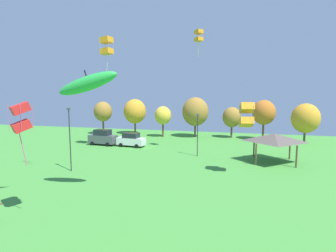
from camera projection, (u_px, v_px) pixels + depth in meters
name	position (u px, v px, depth m)	size (l,w,h in m)	color
kite_flying_0	(247.00, 115.00, 26.50)	(1.53, 1.67, 2.62)	orange
kite_flying_1	(21.00, 117.00, 16.96)	(1.52, 1.55, 4.23)	red
kite_flying_3	(107.00, 46.00, 38.60)	(1.75, 1.68, 5.86)	orange
kite_flying_5	(87.00, 84.00, 21.00)	(5.50, 1.30, 2.62)	green
kite_flying_6	(199.00, 36.00, 36.15)	(1.32, 1.32, 3.63)	orange
parked_car_leftmost	(103.00, 137.00, 43.81)	(4.86, 2.31, 2.61)	#4C5156
parked_car_second_from_left	(131.00, 140.00, 42.42)	(4.66, 2.24, 2.24)	silver
park_pavilion	(274.00, 138.00, 32.38)	(5.75, 5.26, 3.60)	brown
light_post_0	(70.00, 136.00, 28.44)	(0.36, 0.20, 6.97)	#2D2D33
light_post_1	(198.00, 132.00, 35.53)	(0.36, 0.20, 5.82)	#2D2D33
treeline_tree_0	(103.00, 112.00, 55.81)	(3.84, 3.84, 6.95)	brown
treeline_tree_1	(135.00, 111.00, 56.14)	(4.77, 4.77, 7.48)	brown
treeline_tree_2	(163.00, 116.00, 52.19)	(3.31, 3.31, 6.11)	brown
treeline_tree_3	(195.00, 112.00, 51.84)	(5.17, 5.17, 7.90)	brown
treeline_tree_4	(232.00, 117.00, 51.04)	(3.59, 3.59, 6.01)	brown
treeline_tree_5	(264.00, 113.00, 48.40)	(4.17, 4.17, 7.43)	brown
treeline_tree_6	(305.00, 118.00, 45.44)	(4.68, 4.68, 6.90)	brown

